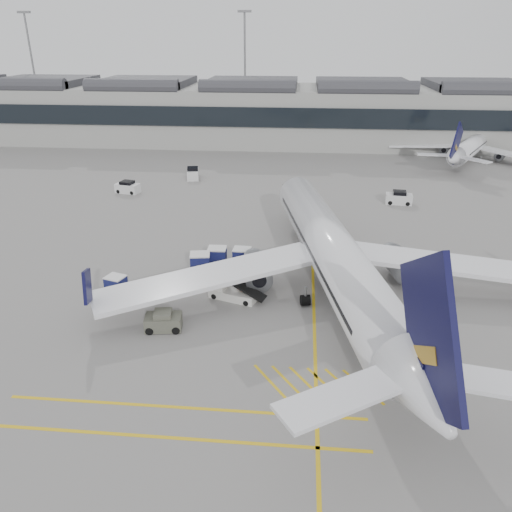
# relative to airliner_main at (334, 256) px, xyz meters

# --- Properties ---
(ground) EXTENTS (220.00, 220.00, 0.00)m
(ground) POSITION_rel_airliner_main_xyz_m (-11.62, -5.85, -3.47)
(ground) COLOR gray
(ground) RESTS_ON ground
(terminal) EXTENTS (200.00, 20.45, 12.40)m
(terminal) POSITION_rel_airliner_main_xyz_m (-11.62, 66.08, 2.67)
(terminal) COLOR #9E9E99
(terminal) RESTS_ON ground
(light_masts) EXTENTS (113.00, 0.60, 25.45)m
(light_masts) POSITION_rel_airliner_main_xyz_m (-13.29, 80.15, 11.02)
(light_masts) COLOR slate
(light_masts) RESTS_ON ground
(apron_markings) EXTENTS (0.25, 60.00, 0.01)m
(apron_markings) POSITION_rel_airliner_main_xyz_m (-1.62, 4.15, -3.47)
(apron_markings) COLOR gold
(apron_markings) RESTS_ON ground
(airliner_main) EXTENTS (39.89, 43.99, 11.82)m
(airliner_main) POSITION_rel_airliner_main_xyz_m (0.00, 0.00, 0.00)
(airliner_main) COLOR white
(airliner_main) RESTS_ON ground
(airliner_far) EXTENTS (26.19, 28.88, 8.49)m
(airliner_far) POSITION_rel_airliner_main_xyz_m (27.10, 52.89, -0.98)
(airliner_far) COLOR white
(airliner_far) RESTS_ON ground
(belt_loader) EXTENTS (5.12, 2.85, 2.03)m
(belt_loader) POSITION_rel_airliner_main_xyz_m (-8.57, -1.93, -2.88)
(belt_loader) COLOR silver
(belt_loader) RESTS_ON ground
(baggage_cart_a) EXTENTS (1.91, 1.59, 1.97)m
(baggage_cart_a) POSITION_rel_airliner_main_xyz_m (-10.87, 4.24, -2.42)
(baggage_cart_a) COLOR gray
(baggage_cart_a) RESTS_ON ground
(baggage_cart_b) EXTENTS (1.87, 1.57, 1.88)m
(baggage_cart_b) POSITION_rel_airliner_main_xyz_m (-8.50, 4.51, -2.47)
(baggage_cart_b) COLOR gray
(baggage_cart_b) RESTS_ON ground
(baggage_cart_c) EXTENTS (2.17, 1.88, 2.05)m
(baggage_cart_c) POSITION_rel_airliner_main_xyz_m (-12.21, 2.55, -2.38)
(baggage_cart_c) COLOR gray
(baggage_cart_c) RESTS_ON ground
(baggage_cart_d) EXTENTS (2.03, 1.84, 1.78)m
(baggage_cart_d) POSITION_rel_airliner_main_xyz_m (-18.63, -2.28, -2.52)
(baggage_cart_d) COLOR gray
(baggage_cart_d) RESTS_ON ground
(ramp_agent_a) EXTENTS (0.68, 0.74, 1.70)m
(ramp_agent_a) POSITION_rel_airliner_main_xyz_m (-7.46, 0.97, -2.62)
(ramp_agent_a) COLOR #DD550B
(ramp_agent_a) RESTS_ON ground
(ramp_agent_b) EXTENTS (0.99, 0.84, 1.77)m
(ramp_agent_b) POSITION_rel_airliner_main_xyz_m (-7.84, -1.53, -2.59)
(ramp_agent_b) COLOR #DE400B
(ramp_agent_b) RESTS_ON ground
(pushback_tug) EXTENTS (2.96, 2.06, 1.54)m
(pushback_tug) POSITION_rel_airliner_main_xyz_m (-13.15, -7.29, -2.79)
(pushback_tug) COLOR #56574A
(pushback_tug) RESTS_ON ground
(safety_cone_nose) EXTENTS (0.39, 0.39, 0.54)m
(safety_cone_nose) POSITION_rel_airliner_main_xyz_m (1.79, 14.24, -3.20)
(safety_cone_nose) COLOR #F24C0A
(safety_cone_nose) RESTS_ON ground
(safety_cone_engine) EXTENTS (0.40, 0.40, 0.55)m
(safety_cone_engine) POSITION_rel_airliner_main_xyz_m (6.45, -2.10, -3.19)
(safety_cone_engine) COLOR #F24C0A
(safety_cone_engine) RESTS_ON ground
(service_van_left) EXTENTS (3.61, 2.39, 1.71)m
(service_van_left) POSITION_rel_airliner_main_xyz_m (-27.63, 27.52, -2.71)
(service_van_left) COLOR silver
(service_van_left) RESTS_ON ground
(service_van_mid) EXTENTS (2.37, 3.76, 1.79)m
(service_van_mid) POSITION_rel_airliner_main_xyz_m (-19.93, 35.86, -2.67)
(service_van_mid) COLOR silver
(service_van_mid) RESTS_ON ground
(service_van_right) EXTENTS (3.54, 2.03, 1.74)m
(service_van_right) POSITION_rel_airliner_main_xyz_m (10.01, 25.92, -2.69)
(service_van_right) COLOR silver
(service_van_right) RESTS_ON ground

